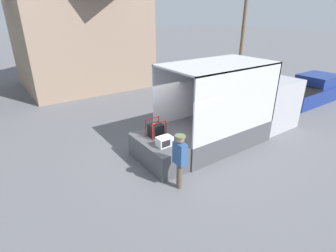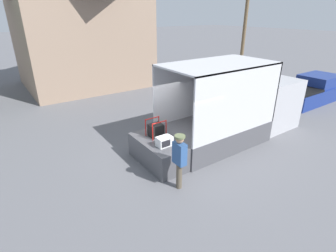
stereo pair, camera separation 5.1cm
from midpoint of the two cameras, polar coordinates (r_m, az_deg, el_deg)
name	(u,v)px [view 1 (the left image)]	position (r m, az deg, el deg)	size (l,w,h in m)	color
ground_plane	(171,158)	(9.91, 0.52, -6.90)	(160.00, 160.00, 0.00)	slate
box_truck	(242,112)	(11.95, 15.77, 2.86)	(6.65, 2.43, 3.30)	#B2B2B7
tailgate_deck	(158,152)	(9.40, -2.36, -5.59)	(1.16, 2.30, 0.89)	#4C4C51
microwave	(164,141)	(8.77, -0.95, -3.36)	(0.52, 0.36, 0.33)	white
portable_generator	(156,130)	(9.43, -2.74, -0.84)	(0.60, 0.51, 0.63)	black
worker_person	(180,156)	(7.79, 2.40, -6.63)	(0.32, 0.44, 1.79)	brown
pickup_truck_blue	(312,90)	(18.40, 28.73, 6.83)	(5.13, 1.95, 1.52)	navy
house_backdrop	(78,24)	(20.66, -19.02, 20.30)	(8.50, 7.79, 8.38)	gray
utility_pole	(245,15)	(23.29, 16.31, 22.12)	(1.80, 0.28, 9.24)	brown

